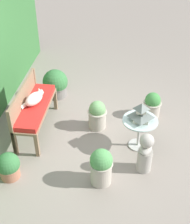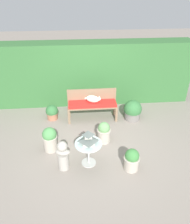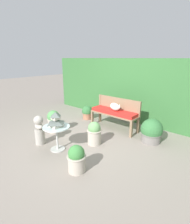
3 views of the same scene
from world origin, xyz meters
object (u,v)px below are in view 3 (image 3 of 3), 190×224
(patio_table, at_px, (57,132))
(potted_plant_bench_right, at_px, (87,113))
(garden_bench, at_px, (114,113))
(potted_plant_table_far, at_px, (151,131))
(potted_plant_table_near, at_px, (77,159))
(pagoda_birdhouse, at_px, (56,120))
(garden_bust, at_px, (39,130))
(potted_plant_bench_left, at_px, (54,121))
(cat, at_px, (115,107))
(potted_plant_path_edge, at_px, (94,133))

(patio_table, bearing_deg, potted_plant_bench_right, 115.89)
(garden_bench, relative_size, potted_plant_bench_right, 3.17)
(potted_plant_table_far, relative_size, potted_plant_table_near, 1.15)
(garden_bench, height_order, patio_table, garden_bench)
(pagoda_birdhouse, relative_size, potted_plant_table_far, 0.56)
(garden_bust, relative_size, potted_plant_bench_right, 1.58)
(garden_bench, distance_m, pagoda_birdhouse, 1.82)
(potted_plant_bench_left, xyz_separation_m, potted_plant_bench_right, (-0.07, 1.37, -0.10))
(garden_bust, bearing_deg, potted_plant_table_near, 6.35)
(potted_plant_bench_left, bearing_deg, cat, 49.01)
(potted_plant_path_edge, height_order, potted_plant_table_near, potted_plant_path_edge)
(pagoda_birdhouse, xyz_separation_m, potted_plant_path_edge, (0.42, 0.74, -0.41))
(patio_table, distance_m, potted_plant_path_edge, 0.87)
(potted_plant_bench_left, distance_m, potted_plant_path_edge, 1.30)
(potted_plant_bench_right, bearing_deg, potted_plant_bench_left, -87.16)
(potted_plant_bench_right, bearing_deg, cat, -5.18)
(garden_bench, relative_size, patio_table, 2.39)
(potted_plant_path_edge, bearing_deg, potted_plant_bench_left, -170.97)
(pagoda_birdhouse, distance_m, potted_plant_bench_right, 2.17)
(potted_plant_bench_left, height_order, potted_plant_table_near, potted_plant_bench_left)
(potted_plant_table_near, bearing_deg, potted_plant_path_edge, 114.93)
(garden_bench, bearing_deg, potted_plant_bench_left, -130.76)
(cat, distance_m, potted_plant_bench_left, 1.71)
(pagoda_birdhouse, height_order, potted_plant_bench_right, pagoda_birdhouse)
(patio_table, distance_m, garden_bust, 0.55)
(potted_plant_table_far, xyz_separation_m, potted_plant_path_edge, (-0.95, -0.98, 0.01))
(potted_plant_table_far, xyz_separation_m, potted_plant_bench_right, (-2.30, 0.19, -0.05))
(patio_table, height_order, potted_plant_table_far, potted_plant_table_far)
(potted_plant_bench_left, bearing_deg, potted_plant_table_near, -24.16)
(patio_table, relative_size, potted_plant_table_far, 1.00)
(cat, height_order, potted_plant_path_edge, cat)
(pagoda_birdhouse, relative_size, potted_plant_table_near, 0.65)
(cat, xyz_separation_m, pagoda_birdhouse, (-0.24, -1.80, 0.04))
(cat, bearing_deg, potted_plant_path_edge, -56.91)
(potted_plant_bench_left, distance_m, potted_plant_table_far, 2.52)
(potted_plant_table_far, bearing_deg, potted_plant_bench_left, -152.12)
(garden_bench, distance_m, garden_bust, 2.04)
(garden_bench, distance_m, potted_plant_table_near, 2.15)
(pagoda_birdhouse, xyz_separation_m, garden_bust, (-0.53, -0.09, -0.34))
(garden_bench, relative_size, garden_bust, 2.01)
(potted_plant_path_edge, bearing_deg, garden_bench, 100.64)
(cat, relative_size, pagoda_birdhouse, 1.34)
(pagoda_birdhouse, relative_size, garden_bust, 0.47)
(garden_bench, bearing_deg, patio_table, -97.18)
(garden_bench, height_order, potted_plant_bench_right, garden_bench)
(garden_bench, height_order, potted_plant_bench_left, potted_plant_bench_left)
(potted_plant_bench_right, height_order, potted_plant_table_near, potted_plant_table_near)
(garden_bench, relative_size, potted_plant_table_near, 2.75)
(potted_plant_bench_left, bearing_deg, pagoda_birdhouse, -31.97)
(patio_table, bearing_deg, garden_bust, -170.03)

